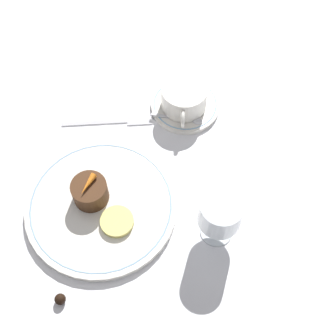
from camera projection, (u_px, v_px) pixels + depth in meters
ground_plane at (125, 214)px, 0.85m from camera, size 3.00×3.00×0.00m
dinner_plate at (101, 206)px, 0.85m from camera, size 0.27×0.27×0.01m
saucer at (185, 105)px, 0.96m from camera, size 0.14×0.14×0.01m
coffee_cup at (184, 97)px, 0.93m from camera, size 0.12×0.09×0.05m
spoon at (183, 119)px, 0.94m from camera, size 0.02×0.11×0.00m
wine_glass at (220, 214)px, 0.76m from camera, size 0.07×0.07×0.11m
fork at (117, 121)px, 0.94m from camera, size 0.04×0.18×0.01m
dessert_cake at (90, 192)px, 0.83m from camera, size 0.06×0.06×0.04m
carrot_garnish at (88, 184)px, 0.80m from camera, size 0.04×0.03×0.01m
pineapple_slice at (117, 222)px, 0.82m from camera, size 0.06×0.06×0.01m
chocolate_truffle at (60, 299)px, 0.76m from camera, size 0.02×0.02×0.02m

